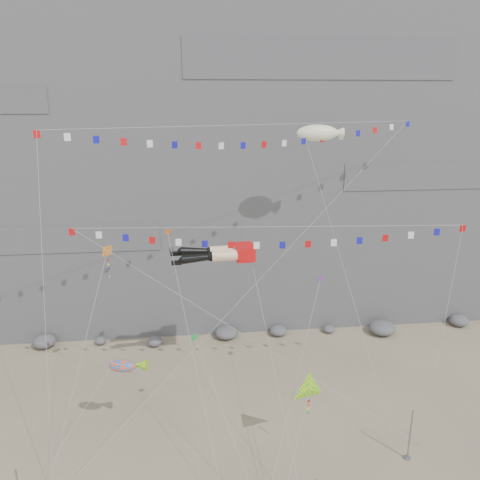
{
  "coord_description": "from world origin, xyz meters",
  "views": [
    {
      "loc": [
        -3.6,
        -30.75,
        26.13
      ],
      "look_at": [
        0.69,
        9.0,
        14.04
      ],
      "focal_mm": 35.0,
      "sensor_mm": 36.0,
      "label": 1
    }
  ],
  "objects": [
    {
      "name": "legs_kite",
      "position": [
        -1.09,
        6.85,
        13.54
      ],
      "size": [
        8.66,
        16.58,
        20.59
      ],
      "rotation": [
        0.0,
        0.0,
        0.09
      ],
      "color": "red",
      "rests_on": "ground"
    },
    {
      "name": "small_kite_c",
      "position": [
        -3.55,
        0.67,
        8.88
      ],
      "size": [
        4.75,
        9.11,
        13.01
      ],
      "color": "green",
      "rests_on": "ground"
    },
    {
      "name": "blimp_windsock",
      "position": [
        8.04,
        11.58,
        23.12
      ],
      "size": [
        6.06,
        14.87,
        27.26
      ],
      "color": "#F9F6CD",
      "rests_on": "ground"
    },
    {
      "name": "flag_banner_lower",
      "position": [
        2.35,
        3.06,
        16.8
      ],
      "size": [
        29.77,
        6.22,
        20.96
      ],
      "color": "red",
      "rests_on": "ground"
    },
    {
      "name": "ground",
      "position": [
        0.0,
        0.0,
        0.0
      ],
      "size": [
        120.0,
        120.0,
        0.0
      ],
      "primitive_type": "plane",
      "color": "gray",
      "rests_on": "ground"
    },
    {
      "name": "small_kite_b",
      "position": [
        6.78,
        4.16,
        11.7
      ],
      "size": [
        6.86,
        11.49,
        17.16
      ],
      "color": "purple",
      "rests_on": "ground"
    },
    {
      "name": "talus_boulders",
      "position": [
        0.0,
        17.0,
        0.6
      ],
      "size": [
        60.0,
        3.0,
        1.2
      ],
      "primitive_type": null,
      "color": "#59595D",
      "rests_on": "ground"
    },
    {
      "name": "delta_kite",
      "position": [
        4.45,
        -2.5,
        6.18
      ],
      "size": [
        4.82,
        6.6,
        9.2
      ],
      "color": "yellow",
      "rests_on": "ground"
    },
    {
      "name": "harlequin_kite",
      "position": [
        -10.19,
        4.63,
        14.72
      ],
      "size": [
        4.75,
        10.04,
        17.72
      ],
      "color": "red",
      "rests_on": "ground"
    },
    {
      "name": "small_kite_a",
      "position": [
        -5.43,
        5.96,
        15.21
      ],
      "size": [
        4.24,
        13.96,
        20.94
      ],
      "color": "#D95412",
      "rests_on": "ground"
    },
    {
      "name": "cliff",
      "position": [
        0.0,
        32.0,
        25.0
      ],
      "size": [
        80.0,
        28.0,
        50.0
      ],
      "primitive_type": "cube",
      "color": "slate",
      "rests_on": "ground"
    },
    {
      "name": "anchor_pole_right",
      "position": [
        12.13,
        -3.17,
        2.15
      ],
      "size": [
        0.12,
        0.12,
        4.29
      ],
      "primitive_type": "cylinder",
      "color": "gray",
      "rests_on": "ground"
    },
    {
      "name": "flag_banner_upper",
      "position": [
        1.84,
        9.01,
        24.03
      ],
      "size": [
        31.9,
        18.77,
        31.47
      ],
      "color": "red",
      "rests_on": "ground"
    },
    {
      "name": "fish_windsock",
      "position": [
        -9.0,
        0.34,
        7.2
      ],
      "size": [
        7.93,
        4.69,
        10.14
      ],
      "color": "#FF490D",
      "rests_on": "ground"
    }
  ]
}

